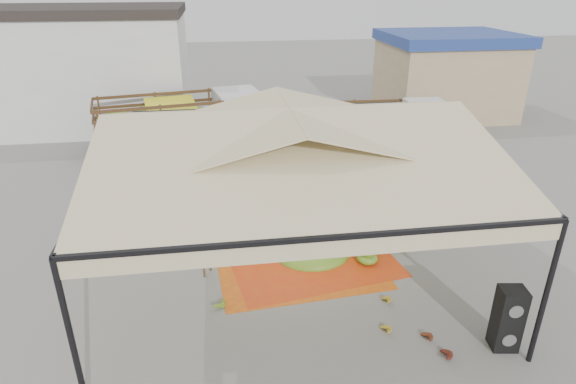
{
  "coord_description": "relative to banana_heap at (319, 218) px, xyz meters",
  "views": [
    {
      "loc": [
        -1.55,
        -10.25,
        6.67
      ],
      "look_at": [
        0.2,
        1.5,
        1.3
      ],
      "focal_mm": 30.0,
      "sensor_mm": 36.0,
      "label": 1
    }
  ],
  "objects": [
    {
      "name": "ground",
      "position": [
        -1.05,
        -1.31,
        -0.54
      ],
      "size": [
        90.0,
        90.0,
        0.0
      ],
      "primitive_type": "plane",
      "color": "slate",
      "rests_on": "ground"
    },
    {
      "name": "canopy_tent",
      "position": [
        -1.05,
        -1.31,
        2.76
      ],
      "size": [
        8.1,
        8.1,
        4.0
      ],
      "color": "black",
      "rests_on": "ground"
    },
    {
      "name": "building_white",
      "position": [
        -11.05,
        12.69,
        2.17
      ],
      "size": [
        14.3,
        6.3,
        5.4
      ],
      "color": "silver",
      "rests_on": "ground"
    },
    {
      "name": "building_tan",
      "position": [
        8.95,
        11.69,
        1.53
      ],
      "size": [
        6.3,
        5.3,
        4.1
      ],
      "color": "tan",
      "rests_on": "ground"
    },
    {
      "name": "tarp_left",
      "position": [
        -0.84,
        -1.05,
        -0.54
      ],
      "size": [
        4.31,
        4.14,
        0.01
      ],
      "primitive_type": "cube",
      "rotation": [
        0.0,
        0.0,
        0.08
      ],
      "color": "orange",
      "rests_on": "ground"
    },
    {
      "name": "tarp_right",
      "position": [
        -0.55,
        -0.58,
        -0.54
      ],
      "size": [
        4.76,
        4.93,
        0.01
      ],
      "primitive_type": "cube",
      "rotation": [
        0.0,
        0.0,
        0.17
      ],
      "color": "red",
      "rests_on": "ground"
    },
    {
      "name": "banana_heap",
      "position": [
        0.0,
        0.0,
        0.0
      ],
      "size": [
        5.38,
        4.54,
        1.09
      ],
      "primitive_type": "ellipsoid",
      "rotation": [
        0.0,
        0.0,
        0.08
      ],
      "color": "#4D831B",
      "rests_on": "ground"
    },
    {
      "name": "hand_yellow_a",
      "position": [
        0.48,
        -4.16,
        -0.45
      ],
      "size": [
        0.47,
        0.41,
        0.18
      ],
      "primitive_type": "ellipsoid",
      "rotation": [
        0.0,
        0.0,
        0.22
      ],
      "color": "#B08D23",
      "rests_on": "ground"
    },
    {
      "name": "hand_yellow_b",
      "position": [
        0.8,
        -3.23,
        -0.45
      ],
      "size": [
        0.45,
        0.39,
        0.18
      ],
      "primitive_type": "ellipsoid",
      "rotation": [
        0.0,
        0.0,
        0.16
      ],
      "color": "#B48524",
      "rests_on": "ground"
    },
    {
      "name": "hand_red_a",
      "position": [
        1.22,
        -4.5,
        -0.45
      ],
      "size": [
        0.48,
        0.42,
        0.19
      ],
      "primitive_type": "ellipsoid",
      "rotation": [
        0.0,
        0.0,
        0.22
      ],
      "color": "#5F2A15",
      "rests_on": "ground"
    },
    {
      "name": "hand_red_b",
      "position": [
        1.36,
        -5.01,
        -0.44
      ],
      "size": [
        0.5,
        0.42,
        0.21
      ],
      "primitive_type": "ellipsoid",
      "rotation": [
        0.0,
        0.0,
        -0.1
      ],
      "color": "#5D1C15",
      "rests_on": "ground"
    },
    {
      "name": "hand_green",
      "position": [
        -2.87,
        -2.77,
        -0.43
      ],
      "size": [
        0.62,
        0.59,
        0.22
      ],
      "primitive_type": "ellipsoid",
      "rotation": [
        0.0,
        0.0,
        -0.54
      ],
      "color": "#5A801A",
      "rests_on": "ground"
    },
    {
      "name": "hanging_bunches",
      "position": [
        0.19,
        -1.97,
        2.08
      ],
      "size": [
        3.24,
        0.24,
        0.2
      ],
      "color": "#51851B",
      "rests_on": "ground"
    },
    {
      "name": "speaker_stack",
      "position": [
        2.65,
        -4.89,
        0.13
      ],
      "size": [
        0.54,
        0.49,
        1.35
      ],
      "rotation": [
        0.0,
        0.0,
        -0.15
      ],
      "color": "black",
      "rests_on": "ground"
    },
    {
      "name": "banana_leaves",
      "position": [
        -3.25,
        -1.16,
        -0.54
      ],
      "size": [
        0.96,
        1.36,
        3.7
      ],
      "primitive_type": null,
      "color": "#257B21",
      "rests_on": "ground"
    },
    {
      "name": "vendor",
      "position": [
        0.29,
        4.39,
        0.42
      ],
      "size": [
        0.82,
        0.68,
        1.92
      ],
      "primitive_type": "imported",
      "rotation": [
        0.0,
        0.0,
        2.78
      ],
      "color": "gray",
      "rests_on": "ground"
    },
    {
      "name": "truck_left",
      "position": [
        -3.87,
        8.13,
        0.85
      ],
      "size": [
        6.89,
        3.42,
        2.26
      ],
      "rotation": [
        0.0,
        0.0,
        0.19
      ],
      "color": "#4C3519",
      "rests_on": "ground"
    },
    {
      "name": "truck_right",
      "position": [
        4.0,
        6.67,
        0.67
      ],
      "size": [
        5.79,
        2.17,
        1.96
      ],
      "rotation": [
        0.0,
        0.0,
        -0.04
      ],
      "color": "#493618",
      "rests_on": "ground"
    }
  ]
}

